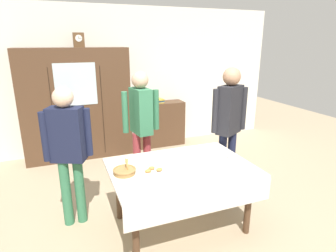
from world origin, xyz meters
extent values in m
plane|color=tan|center=(0.00, 0.00, 0.00)|extent=(12.00, 12.00, 0.00)
cube|color=silver|center=(0.00, 2.65, 1.35)|extent=(6.40, 0.10, 2.70)
cylinder|color=#4C3321|center=(-0.63, -0.59, 0.36)|extent=(0.07, 0.07, 0.72)
cylinder|color=#4C3321|center=(0.63, -0.59, 0.36)|extent=(0.07, 0.07, 0.72)
cylinder|color=#4C3321|center=(-0.63, 0.19, 0.36)|extent=(0.07, 0.07, 0.72)
cylinder|color=#4C3321|center=(0.63, 0.19, 0.36)|extent=(0.07, 0.07, 0.72)
cube|color=silver|center=(0.00, -0.20, 0.73)|extent=(1.54, 1.06, 0.03)
cube|color=silver|center=(0.00, -0.73, 0.60)|extent=(1.54, 0.01, 0.24)
cube|color=#4C3321|center=(-0.90, 2.35, 0.98)|extent=(1.85, 0.45, 1.96)
cube|color=silver|center=(-0.90, 2.13, 1.37)|extent=(0.67, 0.01, 0.71)
cube|color=black|center=(-1.31, 2.13, 0.88)|extent=(0.01, 0.01, 1.57)
cube|color=black|center=(-0.49, 2.13, 0.88)|extent=(0.01, 0.01, 1.57)
cube|color=brown|center=(-0.78, 2.35, 2.08)|extent=(0.18, 0.10, 0.24)
cylinder|color=white|center=(-0.78, 2.30, 2.11)|extent=(0.11, 0.01, 0.11)
cube|color=black|center=(-0.78, 2.30, 2.13)|extent=(0.00, 0.00, 0.04)
cube|color=black|center=(-0.76, 2.30, 2.11)|extent=(0.05, 0.00, 0.00)
cube|color=#4C3321|center=(0.67, 2.41, 0.45)|extent=(0.99, 0.35, 0.89)
cube|color=#B29333|center=(0.67, 2.41, 0.90)|extent=(0.15, 0.20, 0.02)
cube|color=#2D5184|center=(0.67, 2.41, 0.93)|extent=(0.16, 0.21, 0.03)
cube|color=#B29333|center=(0.67, 2.41, 0.96)|extent=(0.15, 0.23, 0.02)
cylinder|color=white|center=(-0.09, 0.08, 0.75)|extent=(0.13, 0.13, 0.01)
cylinder|color=white|center=(-0.09, 0.08, 0.78)|extent=(0.08, 0.08, 0.05)
torus|color=white|center=(-0.05, 0.08, 0.78)|extent=(0.04, 0.01, 0.04)
cylinder|color=white|center=(-0.10, -0.51, 0.75)|extent=(0.13, 0.13, 0.01)
cylinder|color=white|center=(-0.10, -0.51, 0.78)|extent=(0.08, 0.08, 0.05)
torus|color=white|center=(-0.06, -0.51, 0.78)|extent=(0.04, 0.01, 0.04)
cylinder|color=#47230F|center=(-0.10, -0.51, 0.80)|extent=(0.06, 0.06, 0.01)
cylinder|color=white|center=(0.18, 0.15, 0.75)|extent=(0.13, 0.13, 0.01)
cylinder|color=white|center=(0.18, 0.15, 0.78)|extent=(0.08, 0.08, 0.05)
torus|color=white|center=(0.22, 0.15, 0.78)|extent=(0.04, 0.01, 0.04)
cylinder|color=white|center=(0.61, -0.24, 0.75)|extent=(0.13, 0.13, 0.01)
cylinder|color=white|center=(0.61, -0.24, 0.78)|extent=(0.08, 0.08, 0.05)
torus|color=white|center=(0.65, -0.24, 0.78)|extent=(0.04, 0.01, 0.04)
cylinder|color=white|center=(0.06, -0.16, 0.75)|extent=(0.13, 0.13, 0.01)
cylinder|color=white|center=(0.06, -0.16, 0.78)|extent=(0.08, 0.08, 0.05)
torus|color=white|center=(0.10, -0.16, 0.78)|extent=(0.04, 0.01, 0.04)
cylinder|color=#9E7542|center=(-0.62, -0.16, 0.77)|extent=(0.22, 0.22, 0.05)
torus|color=#9E7542|center=(-0.62, -0.16, 0.80)|extent=(0.24, 0.24, 0.02)
cylinder|color=tan|center=(-0.59, -0.17, 0.85)|extent=(0.04, 0.03, 0.12)
cylinder|color=tan|center=(-0.59, -0.16, 0.85)|extent=(0.03, 0.03, 0.12)
cylinder|color=tan|center=(-0.59, -0.14, 0.85)|extent=(0.03, 0.04, 0.12)
cylinder|color=white|center=(-0.33, -0.24, 0.75)|extent=(0.28, 0.28, 0.01)
ellipsoid|color=#BC7F3D|center=(-0.27, -0.25, 0.78)|extent=(0.07, 0.05, 0.04)
ellipsoid|color=#BC7F3D|center=(-0.34, -0.18, 0.78)|extent=(0.07, 0.05, 0.04)
ellipsoid|color=#BC7F3D|center=(-0.39, -0.24, 0.78)|extent=(0.07, 0.05, 0.04)
cube|color=silver|center=(-0.09, -0.26, 0.75)|extent=(0.10, 0.01, 0.00)
ellipsoid|color=silver|center=(-0.03, -0.26, 0.75)|extent=(0.03, 0.02, 0.01)
cube|color=silver|center=(0.13, -0.40, 0.75)|extent=(0.10, 0.01, 0.00)
ellipsoid|color=silver|center=(0.19, -0.40, 0.75)|extent=(0.03, 0.02, 0.01)
cylinder|color=#191E38|center=(0.85, 0.32, 0.43)|extent=(0.11, 0.11, 0.86)
cylinder|color=#191E38|center=(1.00, 0.32, 0.43)|extent=(0.11, 0.11, 0.86)
cube|color=#232328|center=(0.93, 0.32, 1.19)|extent=(0.41, 0.35, 0.65)
sphere|color=tan|center=(0.93, 0.32, 1.63)|extent=(0.23, 0.23, 0.23)
cylinder|color=#232328|center=(0.71, 0.32, 1.19)|extent=(0.08, 0.08, 0.58)
cylinder|color=#232328|center=(1.15, 0.32, 1.19)|extent=(0.08, 0.08, 0.58)
cylinder|color=#933338|center=(-0.23, 0.84, 0.42)|extent=(0.11, 0.11, 0.83)
cylinder|color=#933338|center=(-0.08, 0.84, 0.42)|extent=(0.11, 0.11, 0.83)
cube|color=#33704C|center=(-0.15, 0.84, 1.15)|extent=(0.25, 0.38, 0.62)
sphere|color=tan|center=(-0.15, 0.84, 1.57)|extent=(0.23, 0.23, 0.23)
cylinder|color=#33704C|center=(-0.37, 0.84, 1.15)|extent=(0.08, 0.08, 0.56)
cylinder|color=#33704C|center=(0.07, 0.84, 1.15)|extent=(0.08, 0.08, 0.56)
cylinder|color=#33704C|center=(-1.21, 0.30, 0.40)|extent=(0.11, 0.11, 0.80)
cylinder|color=#33704C|center=(-1.06, 0.30, 0.40)|extent=(0.11, 0.11, 0.80)
cube|color=#191E38|center=(-1.13, 0.30, 1.10)|extent=(0.41, 0.33, 0.60)
sphere|color=#DBB293|center=(-1.13, 0.30, 1.50)|extent=(0.22, 0.22, 0.22)
cylinder|color=#191E38|center=(-1.35, 0.30, 1.10)|extent=(0.08, 0.08, 0.54)
cylinder|color=#191E38|center=(-0.91, 0.30, 1.10)|extent=(0.08, 0.08, 0.54)
camera|label=1|loc=(-1.15, -2.77, 2.06)|focal=29.98mm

